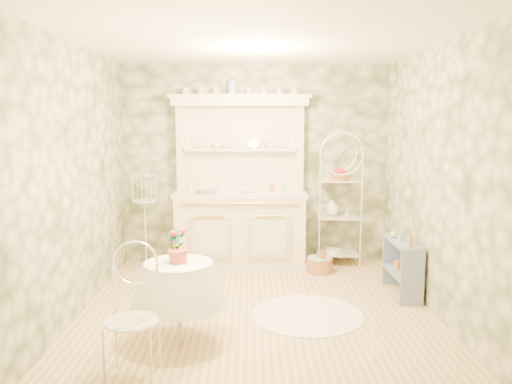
{
  "coord_description": "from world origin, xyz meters",
  "views": [
    {
      "loc": [
        -0.06,
        -5.04,
        1.92
      ],
      "look_at": [
        0.0,
        0.5,
        1.15
      ],
      "focal_mm": 35.0,
      "sensor_mm": 36.0,
      "label": 1
    }
  ],
  "objects_px": {
    "round_table": "(179,306)",
    "birdcage_stand": "(145,211)",
    "side_shelf": "(402,268)",
    "bakers_rack": "(338,203)",
    "floor_basket": "(320,263)",
    "kitchen_dresser": "(240,182)",
    "cafe_chair": "(132,317)"
  },
  "relations": [
    {
      "from": "bakers_rack",
      "to": "floor_basket",
      "type": "distance_m",
      "value": 0.88
    },
    {
      "from": "round_table",
      "to": "kitchen_dresser",
      "type": "bearing_deg",
      "value": 78.09
    },
    {
      "from": "cafe_chair",
      "to": "birdcage_stand",
      "type": "xyz_separation_m",
      "value": [
        -0.49,
        2.88,
        0.3
      ]
    },
    {
      "from": "round_table",
      "to": "birdcage_stand",
      "type": "height_order",
      "value": "birdcage_stand"
    },
    {
      "from": "round_table",
      "to": "birdcage_stand",
      "type": "xyz_separation_m",
      "value": [
        -0.75,
        2.22,
        0.46
      ]
    },
    {
      "from": "birdcage_stand",
      "to": "round_table",
      "type": "bearing_deg",
      "value": -71.28
    },
    {
      "from": "kitchen_dresser",
      "to": "birdcage_stand",
      "type": "height_order",
      "value": "kitchen_dresser"
    },
    {
      "from": "round_table",
      "to": "floor_basket",
      "type": "height_order",
      "value": "round_table"
    },
    {
      "from": "kitchen_dresser",
      "to": "floor_basket",
      "type": "relative_size",
      "value": 6.41
    },
    {
      "from": "side_shelf",
      "to": "bakers_rack",
      "type": "bearing_deg",
      "value": 105.01
    },
    {
      "from": "round_table",
      "to": "floor_basket",
      "type": "relative_size",
      "value": 1.76
    },
    {
      "from": "round_table",
      "to": "birdcage_stand",
      "type": "relative_size",
      "value": 0.4
    },
    {
      "from": "cafe_chair",
      "to": "birdcage_stand",
      "type": "height_order",
      "value": "birdcage_stand"
    },
    {
      "from": "birdcage_stand",
      "to": "floor_basket",
      "type": "height_order",
      "value": "birdcage_stand"
    },
    {
      "from": "side_shelf",
      "to": "birdcage_stand",
      "type": "relative_size",
      "value": 0.46
    },
    {
      "from": "kitchen_dresser",
      "to": "cafe_chair",
      "type": "bearing_deg",
      "value": -104.13
    },
    {
      "from": "bakers_rack",
      "to": "side_shelf",
      "type": "bearing_deg",
      "value": -62.9
    },
    {
      "from": "bakers_rack",
      "to": "round_table",
      "type": "bearing_deg",
      "value": -121.82
    },
    {
      "from": "side_shelf",
      "to": "birdcage_stand",
      "type": "distance_m",
      "value": 3.29
    },
    {
      "from": "birdcage_stand",
      "to": "floor_basket",
      "type": "relative_size",
      "value": 4.35
    },
    {
      "from": "cafe_chair",
      "to": "birdcage_stand",
      "type": "relative_size",
      "value": 0.62
    },
    {
      "from": "bakers_rack",
      "to": "birdcage_stand",
      "type": "xyz_separation_m",
      "value": [
        -2.57,
        -0.21,
        -0.06
      ]
    },
    {
      "from": "bakers_rack",
      "to": "round_table",
      "type": "relative_size",
      "value": 2.66
    },
    {
      "from": "kitchen_dresser",
      "to": "birdcage_stand",
      "type": "relative_size",
      "value": 1.47
    },
    {
      "from": "bakers_rack",
      "to": "cafe_chair",
      "type": "xyz_separation_m",
      "value": [
        -2.08,
        -3.08,
        -0.36
      ]
    },
    {
      "from": "bakers_rack",
      "to": "round_table",
      "type": "height_order",
      "value": "bakers_rack"
    },
    {
      "from": "side_shelf",
      "to": "round_table",
      "type": "bearing_deg",
      "value": -160.49
    },
    {
      "from": "round_table",
      "to": "bakers_rack",
      "type": "bearing_deg",
      "value": 53.2
    },
    {
      "from": "cafe_chair",
      "to": "floor_basket",
      "type": "relative_size",
      "value": 2.69
    },
    {
      "from": "side_shelf",
      "to": "round_table",
      "type": "distance_m",
      "value": 2.61
    },
    {
      "from": "round_table",
      "to": "cafe_chair",
      "type": "xyz_separation_m",
      "value": [
        -0.26,
        -0.65,
        0.17
      ]
    },
    {
      "from": "round_table",
      "to": "floor_basket",
      "type": "xyz_separation_m",
      "value": [
        1.53,
        2.03,
        -0.2
      ]
    }
  ]
}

